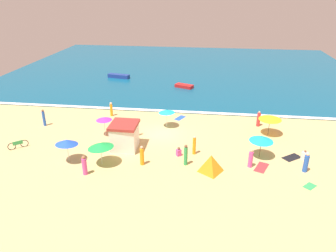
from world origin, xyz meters
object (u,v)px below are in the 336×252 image
at_px(beach_umbrella_0, 261,139).
at_px(beach_umbrella_3, 67,142).
at_px(beachgoer_5, 179,152).
at_px(small_boat_0, 184,86).
at_px(beach_umbrella_5, 100,145).
at_px(beachgoer_7, 142,156).
at_px(lifeguard_cabana, 125,136).
at_px(beachgoer_2, 259,119).
at_px(parked_bicycle, 18,144).
at_px(small_boat_1, 119,76).
at_px(beachgoer_6, 251,159).
at_px(beachgoer_11, 306,163).
at_px(beachgoer_9, 194,145).
at_px(beachgoer_4, 305,155).
at_px(beachgoer_10, 44,118).
at_px(beachgoer_0, 111,109).
at_px(beachgoer_8, 186,155).
at_px(beach_umbrella_2, 167,111).
at_px(beach_tent, 211,163).
at_px(beachgoer_3, 84,166).
at_px(beach_umbrella_1, 104,119).
at_px(beachgoer_1, 137,128).
at_px(beach_umbrella_4, 270,118).

distance_m(beach_umbrella_0, beach_umbrella_3, 16.60).
bearing_deg(beachgoer_5, small_boat_0, 93.53).
distance_m(beach_umbrella_5, beachgoer_7, 3.55).
bearing_deg(lifeguard_cabana, beachgoer_2, 27.95).
relative_size(parked_bicycle, small_boat_1, 0.38).
bearing_deg(small_boat_1, beachgoer_5, -63.21).
bearing_deg(beach_umbrella_5, beachgoer_6, 5.69).
distance_m(parked_bicycle, beachgoer_5, 14.95).
height_order(parked_bicycle, beachgoer_11, beachgoer_11).
bearing_deg(beachgoer_11, beachgoer_9, 168.95).
bearing_deg(beachgoer_4, beachgoer_10, 171.44).
bearing_deg(beachgoer_9, beachgoer_2, 47.73).
relative_size(parked_bicycle, beachgoer_2, 0.82).
bearing_deg(beachgoer_0, beach_umbrella_3, -92.87).
xyz_separation_m(beachgoer_8, beachgoer_10, (-15.77, 6.20, -0.02)).
xyz_separation_m(beach_umbrella_2, beach_tent, (4.75, -8.35, -1.07)).
xyz_separation_m(beach_umbrella_5, beachgoer_3, (-0.83, -1.68, -1.02)).
bearing_deg(beachgoer_8, beachgoer_3, -162.06).
distance_m(beachgoer_4, beachgoer_8, 10.46).
bearing_deg(beach_umbrella_1, beachgoer_2, 15.80).
distance_m(beach_umbrella_3, beachgoer_9, 10.98).
bearing_deg(beachgoer_1, beach_umbrella_1, -174.29).
bearing_deg(beach_umbrella_3, beachgoer_2, 30.17).
distance_m(beach_umbrella_1, beachgoer_11, 18.82).
height_order(beach_tent, beachgoer_8, beachgoer_8).
distance_m(beach_tent, beachgoer_3, 10.12).
xyz_separation_m(beachgoer_7, beachgoer_9, (4.24, 2.43, 0.02)).
distance_m(beach_umbrella_2, beachgoer_3, 11.44).
xyz_separation_m(beach_umbrella_1, beach_umbrella_4, (16.38, 2.33, 0.05)).
bearing_deg(small_boat_1, beachgoer_1, -69.65).
relative_size(beach_umbrella_4, beachgoer_6, 1.93).
bearing_deg(beachgoer_6, beach_umbrella_4, 69.57).
distance_m(beachgoer_9, beachgoer_10, 16.91).
bearing_deg(beachgoer_2, beachgoer_4, -65.62).
bearing_deg(beachgoer_10, beach_tent, -21.24).
relative_size(beachgoer_8, beachgoer_11, 1.09).
relative_size(beach_umbrella_0, beachgoer_2, 1.55).
relative_size(beach_tent, beachgoer_11, 1.17).
xyz_separation_m(beach_umbrella_1, beachgoer_7, (4.89, -5.15, -0.97)).
distance_m(beach_umbrella_2, beachgoer_11, 14.44).
bearing_deg(beachgoer_1, beachgoer_11, -17.76).
distance_m(beachgoer_3, beachgoer_5, 8.19).
bearing_deg(beach_umbrella_4, beachgoer_9, -145.13).
xyz_separation_m(lifeguard_cabana, small_boat_0, (3.82, 19.64, -0.94)).
xyz_separation_m(beach_umbrella_2, beachgoer_7, (-0.99, -8.04, -0.97)).
relative_size(beach_umbrella_0, beachgoer_10, 1.43).
xyz_separation_m(beachgoer_5, beachgoer_7, (-2.90, -1.94, 0.47)).
height_order(beach_umbrella_0, beachgoer_11, beach_umbrella_0).
distance_m(beach_tent, beachgoer_9, 3.13).
height_order(beach_umbrella_3, beach_umbrella_4, beach_umbrella_3).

